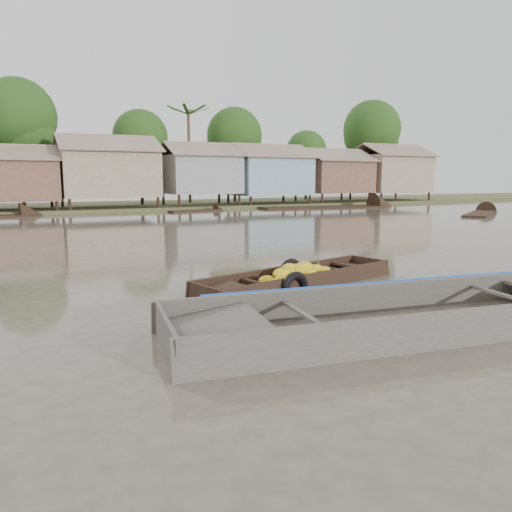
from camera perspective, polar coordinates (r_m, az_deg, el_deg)
name	(u,v)px	position (r m, az deg, el deg)	size (l,w,h in m)	color
ground	(272,314)	(8.96, 1.88, -6.66)	(120.00, 120.00, 0.00)	#494238
riverbank	(109,168)	(40.10, -16.44, 9.60)	(120.00, 12.47, 10.22)	#384723
banana_boat	(297,279)	(11.29, 4.73, -2.68)	(5.41, 2.51, 0.75)	black
viewer_boat	(416,322)	(8.65, 17.84, -7.15)	(8.52, 3.31, 0.67)	#423E38
distant_boats	(219,214)	(34.05, -4.25, 4.84)	(46.76, 14.88, 0.35)	black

